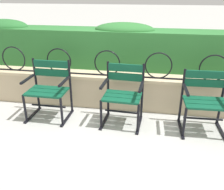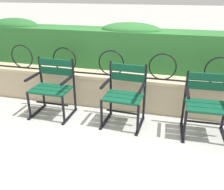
% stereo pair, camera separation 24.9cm
% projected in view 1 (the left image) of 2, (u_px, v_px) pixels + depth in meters
% --- Properties ---
extents(ground_plane, '(60.00, 60.00, 0.00)m').
position_uv_depth(ground_plane, '(110.00, 136.00, 3.31)').
color(ground_plane, '#ADADA8').
extents(stone_wall, '(8.45, 0.41, 0.56)m').
position_uv_depth(stone_wall, '(120.00, 90.00, 4.06)').
color(stone_wall, tan).
rests_on(stone_wall, ground).
extents(iron_arch_fence, '(7.89, 0.02, 0.42)m').
position_uv_depth(iron_arch_fence, '(109.00, 65.00, 3.83)').
color(iron_arch_fence, black).
rests_on(iron_arch_fence, stone_wall).
extents(hedge_row, '(8.28, 0.58, 0.79)m').
position_uv_depth(hedge_row, '(124.00, 47.00, 4.22)').
color(hedge_row, '#2D7033').
rests_on(hedge_row, stone_wall).
extents(park_chair_left, '(0.62, 0.53, 0.88)m').
position_uv_depth(park_chair_left, '(49.00, 88.00, 3.67)').
color(park_chair_left, '#0F4C33').
rests_on(park_chair_left, ground).
extents(park_chair_centre, '(0.59, 0.55, 0.88)m').
position_uv_depth(park_chair_centre, '(123.00, 93.00, 3.50)').
color(park_chair_centre, '#0F4C33').
rests_on(park_chair_centre, ground).
extents(park_chair_right, '(0.62, 0.54, 0.83)m').
position_uv_depth(park_chair_right, '(205.00, 99.00, 3.31)').
color(park_chair_right, '#0F4C33').
rests_on(park_chair_right, ground).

